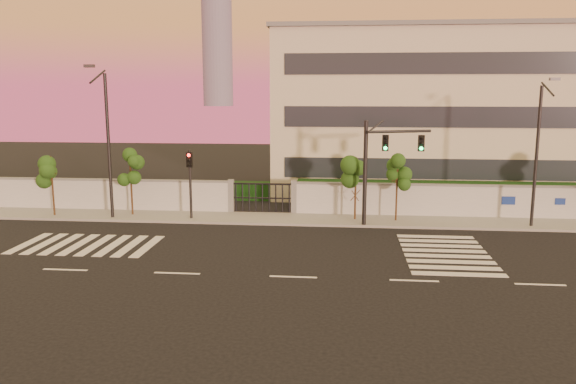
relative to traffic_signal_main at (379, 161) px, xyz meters
The scene contains 14 objects.
ground 10.73m from the traffic_signal_main, 113.80° to the right, with size 120.00×120.00×0.00m, color black.
sidewalk 5.69m from the traffic_signal_main, 161.67° to the left, with size 60.00×3.00×0.15m, color gray.
perimeter_wall 5.59m from the traffic_signal_main, 144.20° to the left, with size 60.00×0.36×2.20m.
hedge_row 6.97m from the traffic_signal_main, 117.27° to the left, with size 41.00×4.25×1.80m.
institutional_building 13.94m from the traffic_signal_main, 68.86° to the left, with size 24.40×12.40×12.25m.
road_markings 8.69m from the traffic_signal_main, 136.13° to the right, with size 57.00×7.62×0.02m.
street_tree_b 19.75m from the traffic_signal_main, behind, with size 1.38×1.10×3.80m.
street_tree_c 15.07m from the traffic_signal_main, behind, with size 1.42×1.13×4.15m.
street_tree_d 2.12m from the traffic_signal_main, 131.14° to the left, with size 1.48×1.18×3.87m.
street_tree_e 1.93m from the traffic_signal_main, 47.88° to the left, with size 1.33×1.06×4.14m.
traffic_signal_main is the anchor object (origin of this frame).
traffic_signal_secondary 11.16m from the traffic_signal_main, behind, with size 0.33×0.33×4.27m.
streetlight_west 15.97m from the traffic_signal_main, behind, with size 0.55×2.20×9.13m.
streetlight_east 8.75m from the traffic_signal_main, ahead, with size 0.50×2.02×8.38m.
Camera 1 is at (1.93, -22.45, 7.67)m, focal length 35.00 mm.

